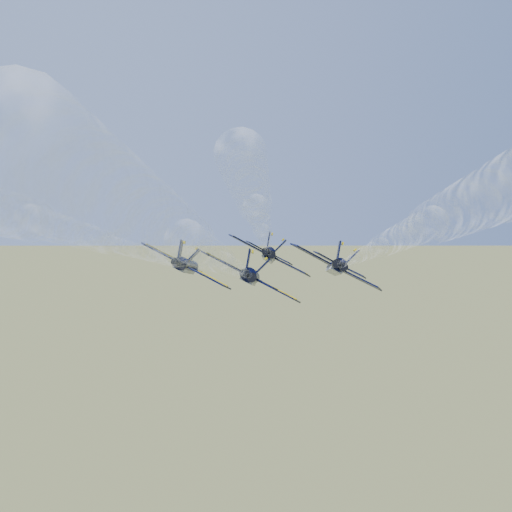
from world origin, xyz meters
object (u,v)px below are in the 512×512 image
object	(u,v)px
jet_slot	(251,276)
jet_left	(187,265)
jet_lead	(270,255)
jet_right	(336,266)

from	to	relation	value
jet_slot	jet_left	bearing A→B (deg)	135.90
jet_lead	jet_slot	size ratio (longest dim) A/B	1.00
jet_right	jet_slot	size ratio (longest dim) A/B	1.00
jet_lead	jet_left	distance (m)	15.83
jet_lead	jet_slot	bearing A→B (deg)	-93.07
jet_left	jet_right	size ratio (longest dim) A/B	1.00
jet_right	jet_slot	bearing A→B (deg)	-138.84
jet_lead	jet_right	xyz separation A→B (m)	(4.71, -14.28, 0.00)
jet_lead	jet_right	world-z (taller)	same
jet_slot	jet_lead	bearing A→B (deg)	86.93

